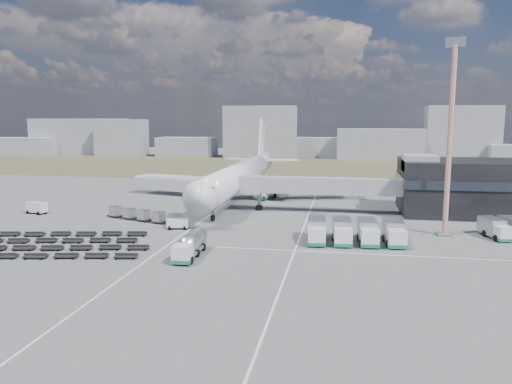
# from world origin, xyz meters

# --- Properties ---
(ground) EXTENTS (420.00, 420.00, 0.00)m
(ground) POSITION_xyz_m (0.00, 0.00, 0.00)
(ground) COLOR #565659
(ground) RESTS_ON ground
(grass_strip) EXTENTS (420.00, 90.00, 0.01)m
(grass_strip) POSITION_xyz_m (0.00, 110.00, 0.01)
(grass_strip) COLOR brown
(grass_strip) RESTS_ON ground
(lane_markings) EXTENTS (47.12, 110.00, 0.01)m
(lane_markings) POSITION_xyz_m (9.77, 3.00, 0.01)
(lane_markings) COLOR silver
(lane_markings) RESTS_ON ground
(terminal) EXTENTS (30.40, 16.40, 11.00)m
(terminal) POSITION_xyz_m (47.77, 23.96, 5.25)
(terminal) COLOR black
(terminal) RESTS_ON ground
(jet_bridge) EXTENTS (30.30, 3.80, 7.05)m
(jet_bridge) POSITION_xyz_m (15.90, 20.42, 5.05)
(jet_bridge) COLOR #939399
(jet_bridge) RESTS_ON ground
(airliner) EXTENTS (51.59, 64.53, 17.62)m
(airliner) POSITION_xyz_m (0.00, 32.38, 5.29)
(airliner) COLOR silver
(airliner) RESTS_ON ground
(skyline) EXTENTS (305.70, 23.25, 22.80)m
(skyline) POSITION_xyz_m (-11.65, 149.06, 8.04)
(skyline) COLOR gray
(skyline) RESTS_ON ground
(fuel_tanker) EXTENTS (2.56, 9.24, 2.97)m
(fuel_tanker) POSITION_xyz_m (2.90, -13.15, 1.48)
(fuel_tanker) COLOR silver
(fuel_tanker) RESTS_ON ground
(pushback_tug) EXTENTS (3.79, 2.62, 1.54)m
(pushback_tug) POSITION_xyz_m (-4.00, 2.06, 0.77)
(pushback_tug) COLOR silver
(pushback_tug) RESTS_ON ground
(utility_van) EXTENTS (4.32, 2.78, 2.15)m
(utility_van) POSITION_xyz_m (-34.27, 9.73, 1.08)
(utility_van) COLOR silver
(utility_van) RESTS_ON ground
(catering_truck) EXTENTS (4.84, 6.78, 2.88)m
(catering_truck) POSITION_xyz_m (5.25, 34.13, 1.47)
(catering_truck) COLOR silver
(catering_truck) RESTS_ON ground
(service_trucks_near) EXTENTS (13.98, 8.31, 3.01)m
(service_trucks_near) POSITION_xyz_m (24.06, -2.10, 1.63)
(service_trucks_near) COLOR silver
(service_trucks_near) RESTS_ON ground
(uld_row) EXTENTS (15.86, 7.22, 1.79)m
(uld_row) POSITION_xyz_m (-11.74, 6.68, 1.07)
(uld_row) COLOR black
(uld_row) RESTS_ON ground
(baggage_dollies) EXTENTS (31.51, 18.90, 0.70)m
(baggage_dollies) POSITION_xyz_m (-19.37, -12.09, 0.35)
(baggage_dollies) COLOR black
(baggage_dollies) RESTS_ON ground
(floodlight_mast) EXTENTS (2.80, 2.26, 29.32)m
(floodlight_mast) POSITION_xyz_m (37.68, 4.85, 14.70)
(floodlight_mast) COLOR #B03B1C
(floodlight_mast) RESTS_ON ground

